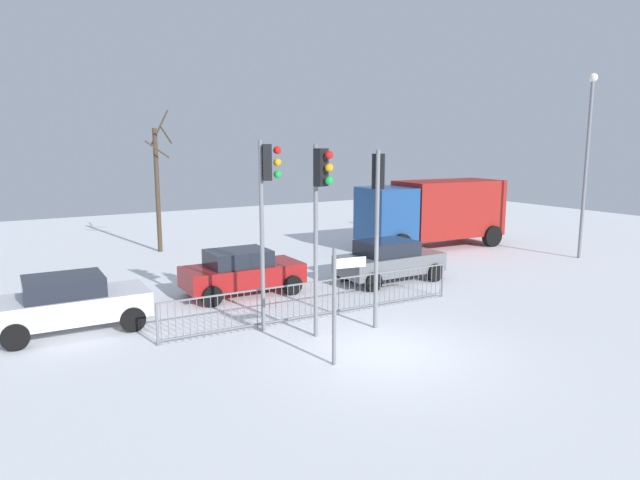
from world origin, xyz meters
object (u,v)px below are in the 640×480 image
traffic_light_rear_left (267,193)px  street_lamp (587,149)px  traffic_light_mid_left (320,198)px  direction_sign_post (337,299)px  traffic_light_mid_right (378,199)px  car_grey_mid (389,260)px  car_white_far (70,302)px  car_red_trailing (242,271)px  delivery_truck (433,210)px  bare_tree_centre (158,186)px

traffic_light_rear_left → street_lamp: (15.46, 1.70, 1.00)m
traffic_light_mid_left → direction_sign_post: size_ratio=1.83×
traffic_light_mid_right → car_grey_mid: traffic_light_mid_right is taller
traffic_light_mid_right → traffic_light_mid_left: bearing=-138.6°
traffic_light_mid_right → car_white_far: bearing=-167.0°
traffic_light_mid_left → car_white_far: 7.07m
car_grey_mid → car_white_far: (-10.41, -0.00, 0.00)m
traffic_light_rear_left → car_grey_mid: 7.11m
direction_sign_post → car_red_trailing: (0.52, 6.51, -0.72)m
car_grey_mid → car_white_far: bearing=-179.8°
traffic_light_mid_left → car_grey_mid: traffic_light_mid_left is taller
car_white_far → car_red_trailing: size_ratio=1.00×
traffic_light_mid_right → car_grey_mid: (3.37, 3.78, -2.65)m
traffic_light_mid_right → car_red_trailing: 5.78m
direction_sign_post → delivery_truck: 15.08m
car_white_far → traffic_light_rear_left: bearing=-29.5°
delivery_truck → bare_tree_centre: 12.58m
car_grey_mid → street_lamp: street_lamp is taller
delivery_truck → bare_tree_centre: bearing=-22.4°
traffic_light_rear_left → car_red_trailing: (0.81, 3.66, -2.82)m
traffic_light_mid_left → car_grey_mid: (5.10, 3.78, -2.75)m
traffic_light_rear_left → street_lamp: size_ratio=0.64×
traffic_light_mid_left → car_white_far: traffic_light_mid_left is taller
traffic_light_mid_left → street_lamp: bearing=171.2°
traffic_light_mid_left → car_grey_mid: bearing=-163.3°
car_grey_mid → bare_tree_centre: size_ratio=0.61×
car_grey_mid → traffic_light_rear_left: bearing=-156.1°
traffic_light_mid_right → bare_tree_centre: bearing=139.8°
car_white_far → bare_tree_centre: size_ratio=0.61×
traffic_light_rear_left → direction_sign_post: size_ratio=1.87×
traffic_light_mid_left → car_red_trailing: (-0.06, 4.82, -2.75)m
car_red_trailing → car_white_far: bearing=-167.9°
direction_sign_post → bare_tree_centre: 15.25m
delivery_truck → traffic_light_mid_right: bearing=44.5°
car_grey_mid → car_white_far: same height
traffic_light_mid_right → car_grey_mid: 5.71m
traffic_light_mid_left → traffic_light_rear_left: bearing=-73.0°
car_white_far → bare_tree_centre: (4.98, 9.71, 2.18)m
street_lamp → bare_tree_centre: (-14.92, 10.63, -1.64)m
car_grey_mid → delivery_truck: (5.84, 4.26, 0.97)m
traffic_light_rear_left → car_red_trailing: bearing=-168.4°
car_grey_mid → car_white_far: size_ratio=0.99×
delivery_truck → car_white_far: bearing=18.1°
traffic_light_mid_left → street_lamp: (14.59, 2.86, 1.07)m
street_lamp → traffic_light_rear_left: bearing=-173.7°
traffic_light_mid_right → car_grey_mid: bearing=89.4°
traffic_light_rear_left → direction_sign_post: bearing=29.9°
car_white_far → street_lamp: size_ratio=0.50×
car_red_trailing → traffic_light_rear_left: bearing=-101.6°
traffic_light_rear_left → traffic_light_mid_left: bearing=60.8°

